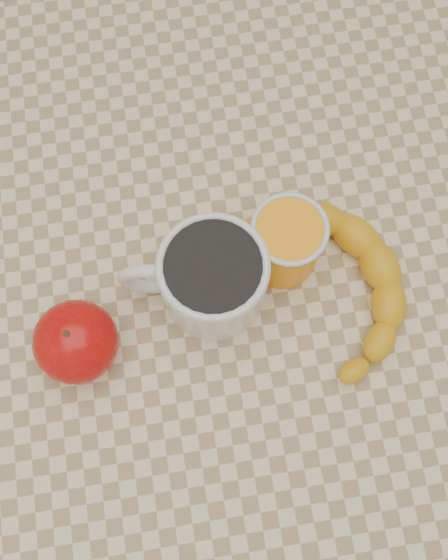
{
  "coord_description": "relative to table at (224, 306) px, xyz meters",
  "views": [
    {
      "loc": [
        -0.03,
        -0.18,
        1.38
      ],
      "look_at": [
        0.0,
        0.0,
        0.77
      ],
      "focal_mm": 40.0,
      "sensor_mm": 36.0,
      "label": 1
    }
  ],
  "objects": [
    {
      "name": "table",
      "position": [
        0.0,
        0.0,
        0.0
      ],
      "size": [
        0.8,
        0.8,
        0.75
      ],
      "color": "beige",
      "rests_on": "ground"
    },
    {
      "name": "coffee_mug",
      "position": [
        -0.01,
        -0.0,
        0.14
      ],
      "size": [
        0.16,
        0.12,
        0.09
      ],
      "color": "silver",
      "rests_on": "table"
    },
    {
      "name": "banana",
      "position": [
        0.11,
        -0.02,
        0.11
      ],
      "size": [
        0.3,
        0.33,
        0.04
      ],
      "primitive_type": null,
      "rotation": [
        0.0,
        0.0,
        0.27
      ],
      "color": "gold",
      "rests_on": "table"
    },
    {
      "name": "ground",
      "position": [
        0.0,
        0.0,
        -0.66
      ],
      "size": [
        3.0,
        3.0,
        0.0
      ],
      "primitive_type": "plane",
      "color": "tan",
      "rests_on": "ground"
    },
    {
      "name": "apple",
      "position": [
        -0.15,
        -0.05,
        0.12
      ],
      "size": [
        0.11,
        0.11,
        0.08
      ],
      "color": "#A50508",
      "rests_on": "table"
    },
    {
      "name": "orange_juice_glass",
      "position": [
        0.07,
        0.02,
        0.13
      ],
      "size": [
        0.08,
        0.08,
        0.09
      ],
      "color": "#FF9208",
      "rests_on": "table"
    }
  ]
}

